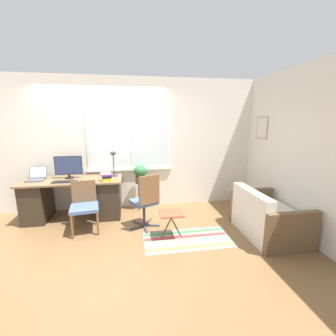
% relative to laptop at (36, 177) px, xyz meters
% --- Properties ---
extents(ground_plane, '(14.00, 14.00, 0.00)m').
position_rel_laptop_xyz_m(ground_plane, '(1.21, -0.45, -0.81)').
color(ground_plane, brown).
extents(wall_back_with_window, '(9.00, 0.12, 2.70)m').
position_rel_laptop_xyz_m(wall_back_with_window, '(1.24, 0.34, 0.55)').
color(wall_back_with_window, white).
rests_on(wall_back_with_window, ground_plane).
extents(wall_right_with_picture, '(0.08, 9.00, 2.70)m').
position_rel_laptop_xyz_m(wall_right_with_picture, '(4.43, -0.45, 0.54)').
color(wall_right_with_picture, white).
rests_on(wall_right_with_picture, ground_plane).
extents(desk, '(1.80, 0.71, 0.76)m').
position_rel_laptop_xyz_m(desk, '(0.65, -0.09, -0.41)').
color(desk, brown).
rests_on(desk, ground_plane).
extents(laptop, '(0.31, 0.32, 0.23)m').
position_rel_laptop_xyz_m(laptop, '(0.00, 0.00, 0.00)').
color(laptop, '#4C4C51').
rests_on(laptop, desk).
extents(monitor, '(0.50, 0.16, 0.43)m').
position_rel_laptop_xyz_m(monitor, '(0.57, 0.02, 0.18)').
color(monitor, black).
rests_on(monitor, desk).
extents(keyboard, '(0.41, 0.14, 0.02)m').
position_rel_laptop_xyz_m(keyboard, '(0.56, -0.26, -0.04)').
color(keyboard, black).
rests_on(keyboard, desk).
extents(mouse, '(0.04, 0.06, 0.03)m').
position_rel_laptop_xyz_m(mouse, '(0.84, -0.27, -0.04)').
color(mouse, black).
rests_on(mouse, desk).
extents(desk_lamp, '(0.14, 0.14, 0.49)m').
position_rel_laptop_xyz_m(desk_lamp, '(1.41, 0.07, 0.30)').
color(desk_lamp, '#2D2D33').
rests_on(desk_lamp, desk).
extents(book_stack, '(0.21, 0.19, 0.15)m').
position_rel_laptop_xyz_m(book_stack, '(1.30, -0.28, 0.02)').
color(book_stack, yellow).
rests_on(book_stack, desk).
extents(desk_chair_wooden, '(0.50, 0.51, 0.83)m').
position_rel_laptop_xyz_m(desk_chair_wooden, '(0.95, -0.66, -0.35)').
color(desk_chair_wooden, brown).
rests_on(desk_chair_wooden, ground_plane).
extents(office_chair_swivel, '(0.53, 0.54, 0.97)m').
position_rel_laptop_xyz_m(office_chair_swivel, '(1.98, -0.75, -0.30)').
color(office_chair_swivel, '#47474C').
rests_on(office_chair_swivel, ground_plane).
extents(couch_loveseat, '(0.80, 1.18, 0.76)m').
position_rel_laptop_xyz_m(couch_loveseat, '(3.90, -1.30, -0.53)').
color(couch_loveseat, silver).
rests_on(couch_loveseat, ground_plane).
extents(plant_stand, '(0.21, 0.21, 0.60)m').
position_rel_laptop_xyz_m(plant_stand, '(1.93, 0.10, -0.30)').
color(plant_stand, '#333338').
rests_on(plant_stand, ground_plane).
extents(potted_plant, '(0.26, 0.26, 0.34)m').
position_rel_laptop_xyz_m(potted_plant, '(1.93, 0.10, -0.02)').
color(potted_plant, brown).
rests_on(potted_plant, plant_stand).
extents(floor_rug_striped, '(1.37, 0.70, 0.01)m').
position_rel_laptop_xyz_m(floor_rug_striped, '(2.59, -1.25, -0.80)').
color(floor_rug_striped, gray).
rests_on(floor_rug_striped, ground_plane).
extents(folding_stool, '(0.37, 0.32, 0.43)m').
position_rel_laptop_xyz_m(folding_stool, '(2.35, -1.15, -0.43)').
color(folding_stool, '#B24C33').
rests_on(folding_stool, ground_plane).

